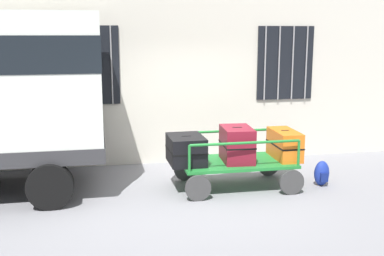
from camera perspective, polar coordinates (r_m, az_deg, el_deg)
ground_plane at (r=7.87m, az=1.31°, el=-8.02°), size 40.00×40.00×0.00m
building_wall at (r=9.64m, az=-1.57°, el=10.64°), size 12.00×0.38×5.00m
luggage_cart at (r=8.18m, az=5.34°, el=-4.57°), size 1.98×1.15×0.47m
cart_railing at (r=8.07m, az=5.39°, el=-1.50°), size 1.86×1.01×0.44m
suitcase_left_bottom at (r=7.92m, az=-0.73°, el=-2.61°), size 0.59×0.79×0.47m
suitcase_midleft_bottom at (r=8.07m, az=5.40°, el=-1.96°), size 0.55×0.78×0.59m
suitcase_center_bottom at (r=8.40m, az=11.03°, el=-1.93°), size 0.41×0.86×0.49m
backpack at (r=8.57m, az=15.29°, el=-5.28°), size 0.27×0.22×0.44m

